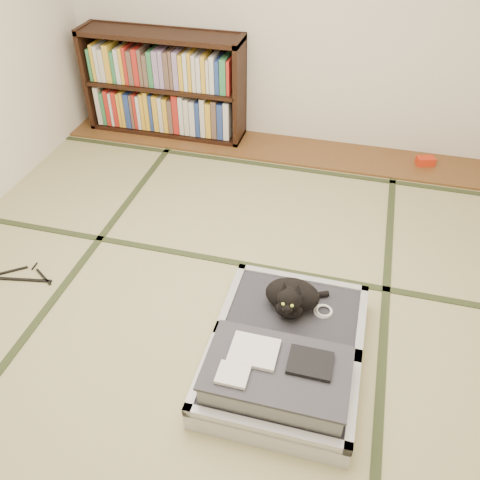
# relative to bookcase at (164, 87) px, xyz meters

# --- Properties ---
(floor) EXTENTS (4.50, 4.50, 0.00)m
(floor) POSITION_rel_bookcase_xyz_m (1.12, -2.07, -0.45)
(floor) COLOR tan
(floor) RESTS_ON ground
(wood_strip) EXTENTS (4.00, 0.50, 0.02)m
(wood_strip) POSITION_rel_bookcase_xyz_m (1.12, -0.07, -0.44)
(wood_strip) COLOR brown
(wood_strip) RESTS_ON ground
(red_item) EXTENTS (0.17, 0.13, 0.07)m
(red_item) POSITION_rel_bookcase_xyz_m (2.38, -0.04, -0.40)
(red_item) COLOR red
(red_item) RESTS_ON wood_strip
(room_shell) EXTENTS (4.50, 4.50, 4.50)m
(room_shell) POSITION_rel_bookcase_xyz_m (1.12, -2.07, 1.01)
(room_shell) COLOR white
(room_shell) RESTS_ON ground
(tatami_borders) EXTENTS (4.00, 4.50, 0.01)m
(tatami_borders) POSITION_rel_bookcase_xyz_m (1.12, -1.57, -0.45)
(tatami_borders) COLOR #2D381E
(tatami_borders) RESTS_ON ground
(bookcase) EXTENTS (1.46, 0.33, 0.94)m
(bookcase) POSITION_rel_bookcase_xyz_m (0.00, 0.00, 0.00)
(bookcase) COLOR black
(bookcase) RESTS_ON wood_strip
(suitcase) EXTENTS (0.80, 1.06, 0.31)m
(suitcase) POSITION_rel_bookcase_xyz_m (1.60, -2.43, -0.34)
(suitcase) COLOR silver
(suitcase) RESTS_ON floor
(cat) EXTENTS (0.35, 0.36, 0.29)m
(cat) POSITION_rel_bookcase_xyz_m (1.58, -2.14, -0.19)
(cat) COLOR black
(cat) RESTS_ON suitcase
(cable_coil) EXTENTS (0.11, 0.11, 0.03)m
(cable_coil) POSITION_rel_bookcase_xyz_m (1.76, -2.11, -0.29)
(cable_coil) COLOR white
(cable_coil) RESTS_ON suitcase
(hanger) EXTENTS (0.40, 0.21, 0.01)m
(hanger) POSITION_rel_bookcase_xyz_m (-0.16, -2.15, -0.44)
(hanger) COLOR black
(hanger) RESTS_ON floor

